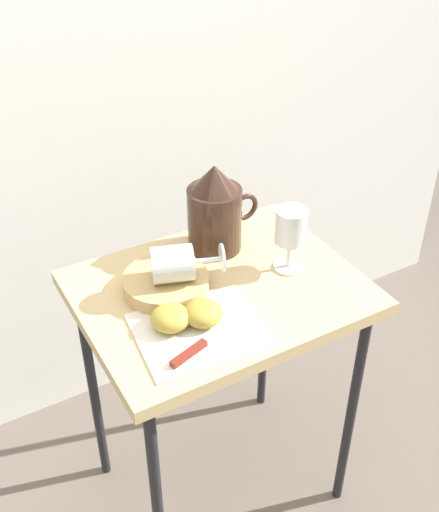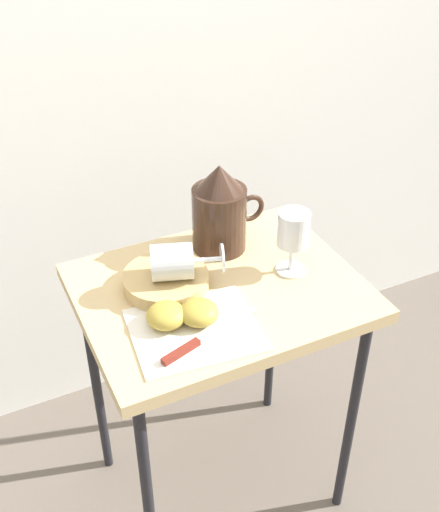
{
  "view_description": "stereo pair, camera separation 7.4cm",
  "coord_description": "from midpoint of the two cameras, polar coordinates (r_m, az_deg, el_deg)",
  "views": [
    {
      "loc": [
        -0.52,
        -0.92,
        1.51
      ],
      "look_at": [
        0.0,
        0.0,
        0.76
      ],
      "focal_mm": 44.64,
      "sensor_mm": 36.0,
      "label": 1
    },
    {
      "loc": [
        -0.46,
        -0.96,
        1.51
      ],
      "look_at": [
        0.0,
        0.0,
        0.76
      ],
      "focal_mm": 44.64,
      "sensor_mm": 36.0,
      "label": 2
    }
  ],
  "objects": [
    {
      "name": "apple_half_left",
      "position": [
        1.24,
        -3.1,
        -5.38
      ],
      "size": [
        0.08,
        0.08,
        0.04
      ],
      "primitive_type": "ellipsoid",
      "color": "#B29938",
      "rests_on": "linen_napkin"
    },
    {
      "name": "curtain_drape",
      "position": [
        1.58,
        -7.04,
        20.18
      ],
      "size": [
        2.4,
        0.03,
        2.2
      ],
      "primitive_type": "cube",
      "color": "white",
      "rests_on": "ground_plane"
    },
    {
      "name": "linen_napkin",
      "position": [
        1.24,
        -0.54,
        -6.66
      ],
      "size": [
        0.26,
        0.23,
        0.0
      ],
      "primitive_type": "cube",
      "rotation": [
        0.0,
        0.0,
        -0.11
      ],
      "color": "silver",
      "rests_on": "table"
    },
    {
      "name": "apple_half_right",
      "position": [
        1.24,
        -0.14,
        -5.11
      ],
      "size": [
        0.08,
        0.08,
        0.04
      ],
      "primitive_type": "ellipsoid",
      "color": "#B29938",
      "rests_on": "linen_napkin"
    },
    {
      "name": "ground_plane",
      "position": [
        1.84,
        1.22,
        -19.59
      ],
      "size": [
        6.0,
        6.0,
        0.0
      ],
      "primitive_type": "plane",
      "color": "#665B51"
    },
    {
      "name": "wine_glass_upright",
      "position": [
        1.35,
        8.18,
        2.07
      ],
      "size": [
        0.07,
        0.07,
        0.15
      ],
      "color": "silver",
      "rests_on": "table"
    },
    {
      "name": "wine_glass_tipped_near",
      "position": [
        1.29,
        -2.46,
        -0.56
      ],
      "size": [
        0.16,
        0.11,
        0.08
      ],
      "color": "silver",
      "rests_on": "basket_tray"
    },
    {
      "name": "knife",
      "position": [
        1.2,
        -0.29,
        -7.8
      ],
      "size": [
        0.23,
        0.08,
        0.01
      ],
      "color": "silver",
      "rests_on": "linen_napkin"
    },
    {
      "name": "table",
      "position": [
        1.39,
        1.53,
        -5.0
      ],
      "size": [
        0.59,
        0.46,
        0.68
      ],
      "color": "tan",
      "rests_on": "ground_plane"
    },
    {
      "name": "basket_tray",
      "position": [
        1.33,
        -3.26,
        -2.3
      ],
      "size": [
        0.18,
        0.18,
        0.03
      ],
      "primitive_type": "cylinder",
      "color": "tan",
      "rests_on": "table"
    },
    {
      "name": "pitcher",
      "position": [
        1.42,
        1.51,
        3.62
      ],
      "size": [
        0.17,
        0.12,
        0.21
      ],
      "color": "#382319",
      "rests_on": "table"
    }
  ]
}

